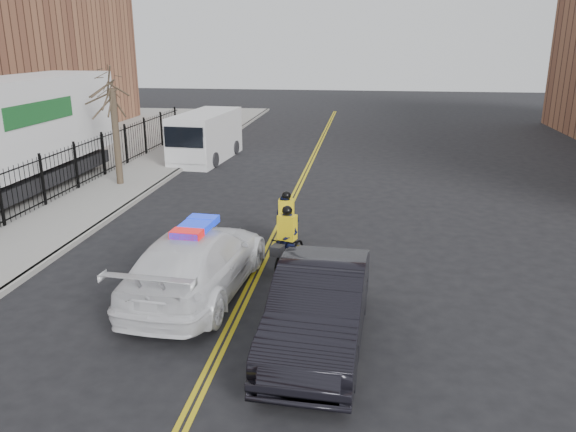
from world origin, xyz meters
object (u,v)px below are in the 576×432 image
(dark_sedan, at_px, (319,307))
(cargo_van, at_px, (205,137))
(cyclist_far, at_px, (286,225))
(cyclist_near, at_px, (287,247))
(police_cruiser, at_px, (197,262))

(dark_sedan, bearing_deg, cargo_van, 115.56)
(dark_sedan, relative_size, cyclist_far, 2.92)
(dark_sedan, relative_size, cargo_van, 0.85)
(dark_sedan, xyz_separation_m, cyclist_far, (-1.46, 5.58, -0.15))
(cyclist_near, bearing_deg, dark_sedan, -56.58)
(police_cruiser, bearing_deg, cyclist_near, -132.40)
(police_cruiser, relative_size, cargo_van, 0.98)
(cyclist_far, bearing_deg, cargo_van, 112.78)
(dark_sedan, bearing_deg, cyclist_far, 107.47)
(cargo_van, height_order, cyclist_far, cargo_van)
(police_cruiser, height_order, cargo_van, cargo_van)
(police_cruiser, relative_size, cyclist_far, 3.34)
(police_cruiser, xyz_separation_m, cyclist_near, (1.97, 1.87, -0.21))
(dark_sedan, height_order, cargo_van, cargo_van)
(cyclist_near, bearing_deg, cyclist_far, 114.97)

